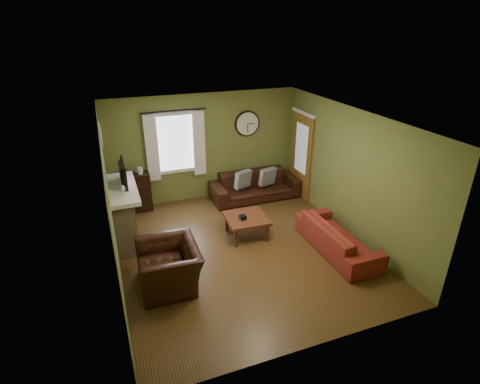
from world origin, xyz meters
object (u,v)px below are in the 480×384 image
object	(u,v)px
bookshelf	(134,193)
sofa_red	(338,237)
sofa_brown	(256,186)
coffee_table	(246,226)
armchair	(169,266)

from	to	relation	value
bookshelf	sofa_red	size ratio (longest dim) A/B	0.46
sofa_brown	coffee_table	bearing A→B (deg)	-118.57
armchair	coffee_table	distance (m)	2.06
sofa_brown	coffee_table	distance (m)	1.87
armchair	coffee_table	size ratio (longest dim) A/B	1.37
coffee_table	bookshelf	bearing A→B (deg)	135.98
sofa_red	sofa_brown	bearing A→B (deg)	11.44
bookshelf	sofa_brown	distance (m)	2.95
sofa_brown	bookshelf	bearing A→B (deg)	173.77
armchair	sofa_red	bearing A→B (deg)	89.08
bookshelf	coffee_table	size ratio (longest dim) A/B	1.11
sofa_red	bookshelf	bearing A→B (deg)	48.50
sofa_brown	armchair	bearing A→B (deg)	-135.25
coffee_table	sofa_red	bearing A→B (deg)	-37.63
coffee_table	sofa_brown	bearing A→B (deg)	61.43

